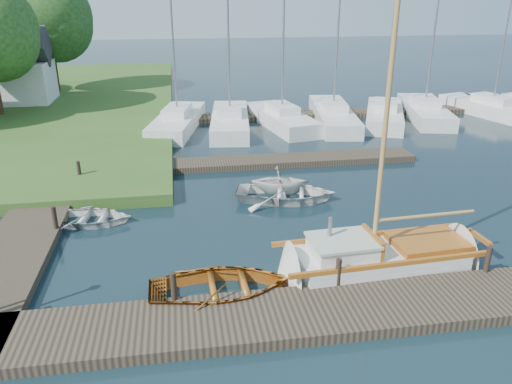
{
  "coord_description": "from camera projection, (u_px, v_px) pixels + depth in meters",
  "views": [
    {
      "loc": [
        -2.64,
        -16.44,
        7.87
      ],
      "look_at": [
        0.0,
        0.0,
        1.2
      ],
      "focal_mm": 35.0,
      "sensor_mm": 36.0,
      "label": 1
    }
  ],
  "objects": [
    {
      "name": "mooring_post_1",
      "position": [
        174.0,
        286.0,
        13.09
      ],
      "size": [
        0.16,
        0.16,
        0.8
      ],
      "primitive_type": "cylinder",
      "color": "black",
      "rests_on": "near_dock"
    },
    {
      "name": "marina_boat_0",
      "position": [
        178.0,
        120.0,
        30.78
      ],
      "size": [
        3.89,
        8.24,
        10.81
      ],
      "rotation": [
        0.0,
        0.0,
        1.35
      ],
      "color": "beige",
      "rests_on": "ground"
    },
    {
      "name": "mooring_post_3",
      "position": [
        488.0,
        259.0,
        14.42
      ],
      "size": [
        0.16,
        0.16,
        0.8
      ],
      "primitive_type": "cylinder",
      "color": "black",
      "rests_on": "near_dock"
    },
    {
      "name": "dinghy",
      "position": [
        222.0,
        283.0,
        13.77
      ],
      "size": [
        4.02,
        2.91,
        0.82
      ],
      "primitive_type": "imported",
      "rotation": [
        0.0,
        0.0,
        1.59
      ],
      "color": "brown",
      "rests_on": "ground"
    },
    {
      "name": "mooring_post_5",
      "position": [
        79.0,
        170.0,
        21.67
      ],
      "size": [
        0.16,
        0.16,
        0.8
      ],
      "primitive_type": "cylinder",
      "color": "black",
      "rests_on": "left_dock"
    },
    {
      "name": "sailboat",
      "position": [
        383.0,
        260.0,
        15.11
      ],
      "size": [
        7.26,
        2.39,
        9.83
      ],
      "rotation": [
        0.0,
        0.0,
        0.06
      ],
      "color": "beige",
      "rests_on": "ground"
    },
    {
      "name": "tender_a",
      "position": [
        89.0,
        215.0,
        18.19
      ],
      "size": [
        3.43,
        2.72,
        0.64
      ],
      "primitive_type": "imported",
      "rotation": [
        0.0,
        0.0,
        1.39
      ],
      "color": "beige",
      "rests_on": "ground"
    },
    {
      "name": "marina_boat_5",
      "position": [
        425.0,
        109.0,
        33.49
      ],
      "size": [
        4.08,
        8.45,
        11.69
      ],
      "rotation": [
        0.0,
        0.0,
        1.33
      ],
      "color": "beige",
      "rests_on": "ground"
    },
    {
      "name": "house_c",
      "position": [
        13.0,
        72.0,
        35.52
      ],
      "size": [
        5.25,
        4.0,
        5.28
      ],
      "color": "silver",
      "rests_on": "shore"
    },
    {
      "name": "mooring_post_4",
      "position": [
        55.0,
        218.0,
        17.09
      ],
      "size": [
        0.16,
        0.16,
        0.8
      ],
      "primitive_type": "cylinder",
      "color": "black",
      "rests_on": "left_dock"
    },
    {
      "name": "tree_7",
      "position": [
        48.0,
        16.0,
        38.18
      ],
      "size": [
        6.83,
        6.83,
        9.38
      ],
      "color": "#332114",
      "rests_on": "shore"
    },
    {
      "name": "marina_boat_4",
      "position": [
        384.0,
        114.0,
        32.36
      ],
      "size": [
        4.93,
        7.88,
        10.72
      ],
      "rotation": [
        0.0,
        0.0,
        1.18
      ],
      "color": "beige",
      "rests_on": "ground"
    },
    {
      "name": "marina_boat_2",
      "position": [
        282.0,
        117.0,
        31.39
      ],
      "size": [
        3.56,
        7.68,
        10.44
      ],
      "rotation": [
        0.0,
        0.0,
        1.76
      ],
      "color": "beige",
      "rests_on": "ground"
    },
    {
      "name": "left_dock",
      "position": [
        40.0,
        211.0,
        18.98
      ],
      "size": [
        2.2,
        18.0,
        0.3
      ],
      "primitive_type": "cube",
      "color": "black",
      "rests_on": "ground"
    },
    {
      "name": "far_dock",
      "position": [
        275.0,
        161.0,
        24.58
      ],
      "size": [
        14.0,
        1.6,
        0.3
      ],
      "primitive_type": "cube",
      "color": "black",
      "rests_on": "ground"
    },
    {
      "name": "tender_c",
      "position": [
        286.0,
        191.0,
        20.18
      ],
      "size": [
        4.57,
        3.75,
        0.83
      ],
      "primitive_type": "imported",
      "rotation": [
        0.0,
        0.0,
        1.32
      ],
      "color": "beige",
      "rests_on": "ground"
    },
    {
      "name": "pontoon",
      "position": [
        362.0,
        113.0,
        34.46
      ],
      "size": [
        30.0,
        1.6,
        0.3
      ],
      "primitive_type": "cube",
      "color": "black",
      "rests_on": "ground"
    },
    {
      "name": "mooring_post_2",
      "position": [
        338.0,
        272.0,
        13.76
      ],
      "size": [
        0.16,
        0.16,
        0.8
      ],
      "primitive_type": "cylinder",
      "color": "black",
      "rests_on": "near_dock"
    },
    {
      "name": "marina_boat_6",
      "position": [
        492.0,
        108.0,
        33.99
      ],
      "size": [
        4.22,
        8.15,
        9.93
      ],
      "rotation": [
        0.0,
        0.0,
        1.84
      ],
      "color": "beige",
      "rests_on": "ground"
    },
    {
      "name": "tender_b",
      "position": [
        280.0,
        179.0,
        20.86
      ],
      "size": [
        2.71,
        2.45,
        1.26
      ],
      "primitive_type": "imported",
      "rotation": [
        0.0,
        0.0,
        1.4
      ],
      "color": "beige",
      "rests_on": "ground"
    },
    {
      "name": "ground",
      "position": [
        256.0,
        222.0,
        18.38
      ],
      "size": [
        160.0,
        160.0,
        0.0
      ],
      "primitive_type": "plane",
      "color": "black",
      "rests_on": "ground"
    },
    {
      "name": "marina_boat_1",
      "position": [
        230.0,
        119.0,
        30.87
      ],
      "size": [
        3.16,
        8.42,
        10.18
      ],
      "rotation": [
        0.0,
        0.0,
        1.45
      ],
      "color": "beige",
      "rests_on": "ground"
    },
    {
      "name": "near_dock",
      "position": [
        293.0,
        315.0,
        12.82
      ],
      "size": [
        18.0,
        2.2,
        0.3
      ],
      "primitive_type": "cube",
      "color": "black",
      "rests_on": "ground"
    },
    {
      "name": "marina_boat_3",
      "position": [
        333.0,
        113.0,
        32.37
      ],
      "size": [
        3.6,
        9.41,
        12.0
      ],
      "rotation": [
        0.0,
        0.0,
        1.42
      ],
      "color": "beige",
      "rests_on": "ground"
    }
  ]
}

